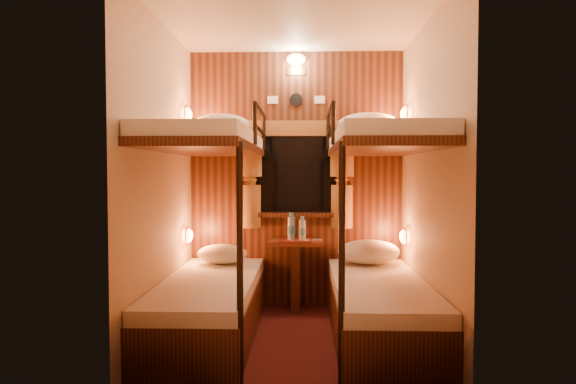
{
  "coord_description": "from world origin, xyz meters",
  "views": [
    {
      "loc": [
        0.08,
        -3.83,
        1.27
      ],
      "look_at": [
        -0.05,
        0.15,
        1.12
      ],
      "focal_mm": 32.0,
      "sensor_mm": 36.0,
      "label": 1
    }
  ],
  "objects_px": {
    "bunk_right": "(379,266)",
    "bottle_right": "(302,230)",
    "bunk_left": "(210,265)",
    "table": "(296,265)",
    "bottle_left": "(291,228)"
  },
  "relations": [
    {
      "from": "bunk_right",
      "to": "bottle_left",
      "type": "distance_m",
      "value": 1.04
    },
    {
      "from": "table",
      "to": "bottle_left",
      "type": "bearing_deg",
      "value": -140.69
    },
    {
      "from": "bottle_right",
      "to": "bunk_left",
      "type": "bearing_deg",
      "value": -134.74
    },
    {
      "from": "bunk_right",
      "to": "bottle_left",
      "type": "relative_size",
      "value": 7.58
    },
    {
      "from": "bunk_left",
      "to": "bunk_right",
      "type": "xyz_separation_m",
      "value": [
        1.3,
        0.0,
        0.0
      ]
    },
    {
      "from": "bunk_left",
      "to": "bunk_right",
      "type": "height_order",
      "value": "same"
    },
    {
      "from": "bottle_left",
      "to": "bottle_right",
      "type": "relative_size",
      "value": 1.14
    },
    {
      "from": "bunk_left",
      "to": "table",
      "type": "bearing_deg",
      "value": 50.33
    },
    {
      "from": "bunk_left",
      "to": "table",
      "type": "distance_m",
      "value": 1.02
    },
    {
      "from": "bottle_right",
      "to": "bunk_right",
      "type": "bearing_deg",
      "value": -50.65
    },
    {
      "from": "table",
      "to": "bottle_right",
      "type": "distance_m",
      "value": 0.34
    },
    {
      "from": "table",
      "to": "bunk_right",
      "type": "bearing_deg",
      "value": -50.33
    },
    {
      "from": "bottle_left",
      "to": "table",
      "type": "bearing_deg",
      "value": 39.31
    },
    {
      "from": "bunk_right",
      "to": "bottle_right",
      "type": "relative_size",
      "value": 8.61
    },
    {
      "from": "bottle_left",
      "to": "bottle_right",
      "type": "height_order",
      "value": "bottle_left"
    }
  ]
}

